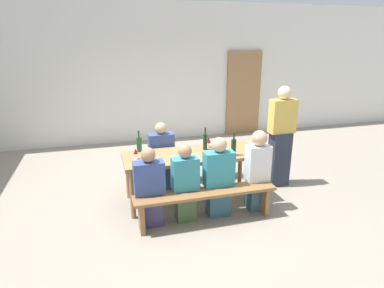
{
  "coord_description": "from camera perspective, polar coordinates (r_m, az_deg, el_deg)",
  "views": [
    {
      "loc": [
        -1.25,
        -4.42,
        2.39
      ],
      "look_at": [
        0.0,
        0.0,
        0.9
      ],
      "focal_mm": 30.64,
      "sensor_mm": 36.0,
      "label": 1
    }
  ],
  "objects": [
    {
      "name": "ground_plane",
      "position": [
        5.18,
        0.0,
        -9.52
      ],
      "size": [
        24.0,
        24.0,
        0.0
      ],
      "primitive_type": "plane",
      "color": "gray"
    },
    {
      "name": "back_wall",
      "position": [
        7.95,
        -6.8,
        12.13
      ],
      "size": [
        14.0,
        0.2,
        3.2
      ],
      "primitive_type": "cube",
      "color": "silver",
      "rests_on": "ground"
    },
    {
      "name": "wooden_door",
      "position": [
        8.55,
        8.96,
        8.73
      ],
      "size": [
        0.9,
        0.06,
        2.1
      ],
      "primitive_type": "cube",
      "color": "#9E7247",
      "rests_on": "ground"
    },
    {
      "name": "tasting_table",
      "position": [
        4.91,
        0.0,
        -2.57
      ],
      "size": [
        2.03,
        0.77,
        0.75
      ],
      "color": "#9E7247",
      "rests_on": "ground"
    },
    {
      "name": "bench_near",
      "position": [
        4.44,
        2.43,
        -9.36
      ],
      "size": [
        1.93,
        0.3,
        0.45
      ],
      "color": "olive",
      "rests_on": "ground"
    },
    {
      "name": "bench_far",
      "position": [
        5.63,
        -1.89,
        -3.23
      ],
      "size": [
        1.93,
        0.3,
        0.45
      ],
      "color": "olive",
      "rests_on": "ground"
    },
    {
      "name": "wine_bottle_0",
      "position": [
        5.02,
        2.3,
        0.46
      ],
      "size": [
        0.07,
        0.07,
        0.35
      ],
      "color": "#143319",
      "rests_on": "tasting_table"
    },
    {
      "name": "wine_bottle_1",
      "position": [
        4.8,
        7.25,
        -0.5
      ],
      "size": [
        0.08,
        0.08,
        0.34
      ],
      "color": "#143319",
      "rests_on": "tasting_table"
    },
    {
      "name": "wine_bottle_2",
      "position": [
        5.0,
        -9.19,
        -0.0
      ],
      "size": [
        0.08,
        0.08,
        0.32
      ],
      "color": "#234C2D",
      "rests_on": "tasting_table"
    },
    {
      "name": "wine_glass_0",
      "position": [
        4.74,
        4.83,
        -0.74
      ],
      "size": [
        0.07,
        0.07,
        0.17
      ],
      "color": "silver",
      "rests_on": "tasting_table"
    },
    {
      "name": "wine_glass_1",
      "position": [
        4.69,
        -9.79,
        -1.33
      ],
      "size": [
        0.06,
        0.06,
        0.16
      ],
      "color": "silver",
      "rests_on": "tasting_table"
    },
    {
      "name": "wine_glass_2",
      "position": [
        5.14,
        2.88,
        0.65
      ],
      "size": [
        0.07,
        0.07,
        0.16
      ],
      "color": "silver",
      "rests_on": "tasting_table"
    },
    {
      "name": "seated_guest_near_0",
      "position": [
        4.35,
        -7.4,
        -7.82
      ],
      "size": [
        0.4,
        0.24,
        1.08
      ],
      "rotation": [
        0.0,
        0.0,
        1.57
      ],
      "color": "#423B62",
      "rests_on": "ground"
    },
    {
      "name": "seated_guest_near_1",
      "position": [
        4.43,
        -1.19,
        -7.16
      ],
      "size": [
        0.36,
        0.24,
        1.08
      ],
      "rotation": [
        0.0,
        0.0,
        1.57
      ],
      "color": "#3E5833",
      "rests_on": "ground"
    },
    {
      "name": "seated_guest_near_2",
      "position": [
        4.55,
        4.62,
        -6.11
      ],
      "size": [
        0.41,
        0.24,
        1.14
      ],
      "rotation": [
        0.0,
        0.0,
        1.57
      ],
      "color": "#2D5464",
      "rests_on": "ground"
    },
    {
      "name": "seated_guest_near_3",
      "position": [
        4.76,
        11.3,
        -4.72
      ],
      "size": [
        0.33,
        0.24,
        1.19
      ],
      "rotation": [
        0.0,
        0.0,
        1.57
      ],
      "color": "#345965",
      "rests_on": "ground"
    },
    {
      "name": "seated_guest_far_0",
      "position": [
        5.37,
        -5.32,
        -2.47
      ],
      "size": [
        0.41,
        0.24,
        1.12
      ],
      "rotation": [
        0.0,
        0.0,
        -1.57
      ],
      "color": "navy",
      "rests_on": "ground"
    },
    {
      "name": "standing_host",
      "position": [
        5.58,
        15.18,
        0.94
      ],
      "size": [
        0.42,
        0.24,
        1.68
      ],
      "rotation": [
        0.0,
        0.0,
        3.14
      ],
      "color": "#282E40",
      "rests_on": "ground"
    }
  ]
}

